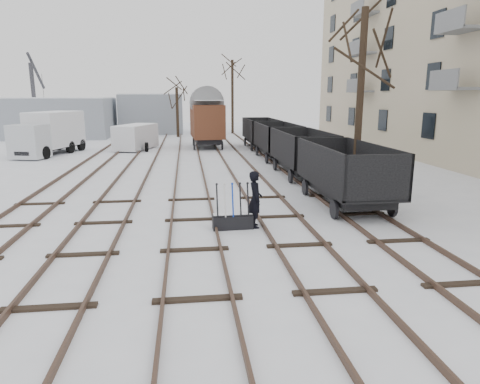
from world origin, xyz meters
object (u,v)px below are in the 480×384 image
object	(u,v)px
box_van_wagon	(207,120)
panel_van	(136,137)
crane	(37,116)
lorry	(50,133)
ground_frame	(233,220)
worker	(255,199)
freight_wagon_a	(345,182)

from	to	relation	value
box_van_wagon	panel_van	xyz separation A→B (m)	(-5.73, -0.79, -1.24)
crane	panel_van	bearing A→B (deg)	-48.35
panel_van	crane	xyz separation A→B (m)	(-11.22, 11.66, 1.18)
lorry	ground_frame	bearing A→B (deg)	-44.28
box_van_wagon	lorry	bearing A→B (deg)	-168.27
worker	panel_van	distance (m)	22.68
ground_frame	crane	distance (m)	37.53
worker	box_van_wagon	size ratio (longest dim) A/B	0.36
worker	freight_wagon_a	distance (m)	4.69
crane	worker	bearing A→B (deg)	-64.83
worker	lorry	xyz separation A→B (m)	(-12.07, 19.57, 0.66)
lorry	crane	distance (m)	14.91
lorry	panel_van	bearing A→B (deg)	36.71
freight_wagon_a	lorry	distance (m)	23.45
freight_wagon_a	worker	bearing A→B (deg)	-148.02
box_van_wagon	panel_van	distance (m)	5.92
ground_frame	box_van_wagon	size ratio (longest dim) A/B	0.28
freight_wagon_a	crane	bearing A→B (deg)	124.57
ground_frame	freight_wagon_a	world-z (taller)	freight_wagon_a
worker	lorry	distance (m)	23.01
ground_frame	worker	xyz separation A→B (m)	(0.75, 0.10, 0.65)
freight_wagon_a	box_van_wagon	bearing A→B (deg)	102.34
freight_wagon_a	panel_van	world-z (taller)	freight_wagon_a
ground_frame	box_van_wagon	xyz separation A→B (m)	(0.32, 22.72, 1.99)
box_van_wagon	lorry	world-z (taller)	box_van_wagon
lorry	box_van_wagon	bearing A→B (deg)	30.47
panel_van	freight_wagon_a	bearing A→B (deg)	-43.27
box_van_wagon	panel_van	size ratio (longest dim) A/B	1.06
box_van_wagon	crane	xyz separation A→B (m)	(-16.96, 10.86, -0.06)
ground_frame	lorry	bearing A→B (deg)	117.36
freight_wagon_a	lorry	size ratio (longest dim) A/B	0.82
worker	crane	size ratio (longest dim) A/B	0.22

